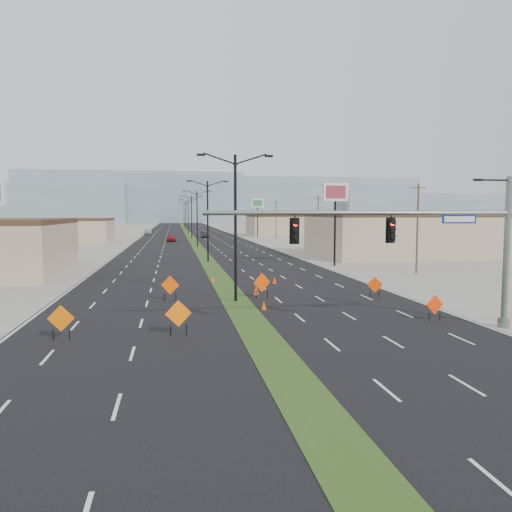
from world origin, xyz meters
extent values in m
plane|color=gray|center=(0.00, 0.00, 0.00)|extent=(600.00, 600.00, 0.00)
cube|color=black|center=(0.00, 100.00, 0.00)|extent=(25.00, 400.00, 0.02)
cube|color=#2D4819|center=(0.00, 100.00, 0.00)|extent=(2.00, 400.00, 0.04)
cube|color=tan|center=(-32.00, 85.00, 2.25)|extent=(30.00, 14.00, 4.50)
cube|color=tan|center=(34.00, 45.00, 2.75)|extent=(36.00, 18.00, 5.50)
cube|color=tan|center=(38.00, 110.00, 2.50)|extent=(44.00, 16.00, 5.00)
cube|color=gray|center=(40.00, 300.00, 14.00)|extent=(220.00, 50.00, 28.00)
cube|color=gray|center=(180.00, 290.00, 9.00)|extent=(160.00, 50.00, 18.00)
cube|color=gray|center=(-30.00, 320.00, 16.00)|extent=(140.00, 50.00, 32.00)
cylinder|color=slate|center=(13.20, 2.00, 4.00)|extent=(0.32, 0.32, 8.00)
cylinder|color=slate|center=(13.20, 2.00, 0.25)|extent=(0.60, 0.60, 0.50)
cylinder|color=slate|center=(5.20, 2.00, 6.10)|extent=(16.00, 0.24, 0.24)
cylinder|color=black|center=(12.30, 2.00, 7.80)|extent=(1.80, 0.10, 0.10)
cube|color=navy|center=(10.40, 1.98, 5.78)|extent=(1.90, 0.04, 0.45)
cube|color=black|center=(1.70, 2.00, 5.22)|extent=(0.50, 0.28, 1.30)
sphere|color=#FF0C05|center=(1.70, 1.84, 5.57)|extent=(0.22, 0.22, 0.22)
cube|color=black|center=(6.70, 2.00, 5.22)|extent=(0.50, 0.28, 1.30)
sphere|color=#FF0C05|center=(6.70, 1.84, 5.57)|extent=(0.22, 0.22, 0.22)
cylinder|color=black|center=(0.00, 12.00, 5.00)|extent=(0.20, 0.20, 10.00)
cube|color=black|center=(-2.30, 12.00, 9.95)|extent=(0.55, 0.24, 0.14)
cube|color=black|center=(2.30, 12.00, 9.95)|extent=(0.55, 0.24, 0.14)
cylinder|color=black|center=(0.00, 40.00, 5.00)|extent=(0.20, 0.20, 10.00)
cube|color=black|center=(-2.30, 40.00, 9.95)|extent=(0.55, 0.24, 0.14)
cube|color=black|center=(2.30, 40.00, 9.95)|extent=(0.55, 0.24, 0.14)
cylinder|color=black|center=(0.00, 68.00, 5.00)|extent=(0.20, 0.20, 10.00)
cube|color=black|center=(-2.30, 68.00, 9.95)|extent=(0.55, 0.24, 0.14)
cube|color=black|center=(2.30, 68.00, 9.95)|extent=(0.55, 0.24, 0.14)
cylinder|color=black|center=(0.00, 96.00, 5.00)|extent=(0.20, 0.20, 10.00)
cube|color=black|center=(-2.30, 96.00, 9.95)|extent=(0.55, 0.24, 0.14)
cube|color=black|center=(2.30, 96.00, 9.95)|extent=(0.55, 0.24, 0.14)
cylinder|color=black|center=(0.00, 124.00, 5.00)|extent=(0.20, 0.20, 10.00)
cube|color=black|center=(-2.30, 124.00, 9.95)|extent=(0.55, 0.24, 0.14)
cube|color=black|center=(2.30, 124.00, 9.95)|extent=(0.55, 0.24, 0.14)
cylinder|color=black|center=(0.00, 152.00, 5.00)|extent=(0.20, 0.20, 10.00)
cube|color=black|center=(-2.30, 152.00, 9.95)|extent=(0.55, 0.24, 0.14)
cube|color=black|center=(2.30, 152.00, 9.95)|extent=(0.55, 0.24, 0.14)
cylinder|color=black|center=(0.00, 180.00, 5.00)|extent=(0.20, 0.20, 10.00)
cube|color=black|center=(-2.30, 180.00, 9.95)|extent=(0.55, 0.24, 0.14)
cube|color=black|center=(2.30, 180.00, 9.95)|extent=(0.55, 0.24, 0.14)
cylinder|color=#4C3823|center=(20.00, 25.00, 4.50)|extent=(0.20, 0.20, 9.00)
cube|color=#4C3823|center=(20.00, 25.00, 8.60)|extent=(1.60, 0.10, 0.10)
cylinder|color=#4C3823|center=(20.00, 60.00, 4.50)|extent=(0.20, 0.20, 9.00)
cube|color=#4C3823|center=(20.00, 60.00, 8.60)|extent=(1.60, 0.10, 0.10)
cylinder|color=#4C3823|center=(20.00, 95.00, 4.50)|extent=(0.20, 0.20, 9.00)
cube|color=#4C3823|center=(20.00, 95.00, 8.60)|extent=(1.60, 0.10, 0.10)
cylinder|color=#4C3823|center=(20.00, 130.00, 4.50)|extent=(0.20, 0.20, 9.00)
cube|color=#4C3823|center=(20.00, 130.00, 8.60)|extent=(1.60, 0.10, 0.10)
imported|color=maroon|center=(-4.79, 85.44, 0.73)|extent=(2.22, 4.49, 1.47)
imported|color=black|center=(3.29, 100.38, 0.74)|extent=(1.91, 4.58, 1.47)
imported|color=#ABAEB4|center=(-11.50, 123.95, 0.78)|extent=(2.39, 5.45, 1.56)
cube|color=#E56104|center=(-9.55, 3.00, 1.06)|extent=(1.28, 0.10, 1.28)
cylinder|color=black|center=(-9.93, 3.00, 0.27)|extent=(0.05, 0.05, 0.53)
cylinder|color=black|center=(-9.18, 3.00, 0.27)|extent=(0.05, 0.05, 0.53)
cube|color=#FF6905|center=(-3.98, 3.00, 1.11)|extent=(1.32, 0.30, 1.33)
cylinder|color=black|center=(-4.37, 3.00, 0.28)|extent=(0.05, 0.05, 0.55)
cylinder|color=black|center=(-3.59, 3.00, 0.28)|extent=(0.05, 0.05, 0.55)
cube|color=#FC5405|center=(-4.46, 12.97, 1.10)|extent=(1.25, 0.53, 1.33)
cylinder|color=black|center=(-4.84, 12.97, 0.28)|extent=(0.05, 0.05, 0.55)
cylinder|color=black|center=(-4.07, 12.97, 0.28)|extent=(0.05, 0.05, 0.55)
cube|color=#E44104|center=(2.00, 12.96, 1.15)|extent=(1.30, 0.54, 1.38)
cylinder|color=black|center=(1.60, 12.96, 0.29)|extent=(0.05, 0.05, 0.57)
cylinder|color=black|center=(2.40, 12.96, 0.29)|extent=(0.05, 0.05, 0.57)
cube|color=#D93C04|center=(10.07, 11.89, 0.96)|extent=(1.12, 0.37, 1.16)
cylinder|color=black|center=(9.74, 11.89, 0.24)|extent=(0.05, 0.05, 0.48)
cylinder|color=black|center=(10.41, 11.89, 0.24)|extent=(0.05, 0.05, 0.48)
cube|color=#EE3305|center=(10.36, 4.05, 0.94)|extent=(1.12, 0.21, 1.13)
cylinder|color=black|center=(10.03, 4.05, 0.23)|extent=(0.05, 0.05, 0.47)
cylinder|color=black|center=(10.69, 4.05, 0.23)|extent=(0.05, 0.05, 0.47)
cone|color=#FF3B05|center=(1.39, 8.77, 0.28)|extent=(0.40, 0.40, 0.56)
cone|color=#F14405|center=(1.82, 14.47, 0.34)|extent=(0.48, 0.48, 0.69)
cone|color=#FD3605|center=(4.37, 20.07, 0.30)|extent=(0.42, 0.42, 0.60)
cone|color=#E45704|center=(-0.86, 21.42, 0.28)|extent=(0.41, 0.41, 0.56)
cylinder|color=black|center=(14.09, 33.17, 3.92)|extent=(0.24, 0.24, 7.84)
cube|color=white|center=(14.09, 33.17, 8.46)|extent=(3.11, 0.82, 2.06)
cube|color=maroon|center=(14.09, 32.97, 8.46)|extent=(2.45, 0.43, 1.44)
cylinder|color=black|center=(16.33, 99.83, 3.93)|extent=(0.24, 0.24, 7.87)
cube|color=white|center=(16.33, 99.83, 8.49)|extent=(3.10, 1.10, 2.07)
cube|color=#2E7543|center=(16.33, 99.63, 8.49)|extent=(2.42, 0.65, 1.45)
camera|label=1|loc=(-4.15, -21.74, 6.11)|focal=35.00mm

